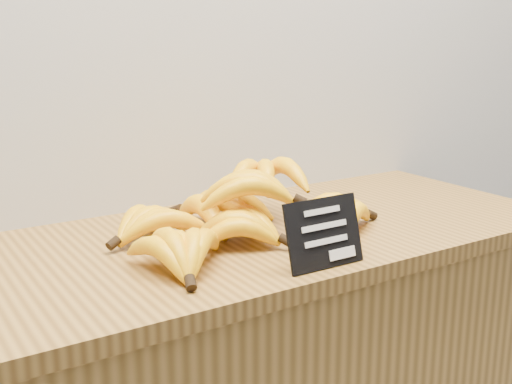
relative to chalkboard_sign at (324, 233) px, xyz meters
The scene contains 3 objects.
counter_top 0.23m from the chalkboard_sign, 95.63° to the left, with size 1.30×0.54×0.03m, color olive.
chalkboard_sign is the anchor object (origin of this frame).
banana_pile 0.22m from the chalkboard_sign, 99.69° to the left, with size 0.57×0.36×0.12m.
Camera 1 is at (-0.63, 1.76, 1.30)m, focal length 45.00 mm.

